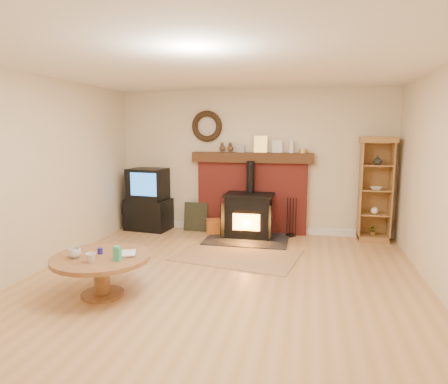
% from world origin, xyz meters
% --- Properties ---
extents(ground, '(5.50, 5.50, 0.00)m').
position_xyz_m(ground, '(0.00, 0.00, 0.00)').
color(ground, tan).
rests_on(ground, ground).
extents(room_shell, '(5.02, 5.52, 2.61)m').
position_xyz_m(room_shell, '(-0.02, 0.09, 1.72)').
color(room_shell, beige).
rests_on(room_shell, ground).
extents(chimney_breast, '(2.20, 0.22, 1.78)m').
position_xyz_m(chimney_breast, '(0.00, 2.67, 0.80)').
color(chimney_breast, maroon).
rests_on(chimney_breast, ground).
extents(wood_stove, '(1.40, 1.00, 1.34)m').
position_xyz_m(wood_stove, '(0.00, 2.28, 0.38)').
color(wood_stove, black).
rests_on(wood_stove, ground).
extents(area_rug, '(1.96, 1.51, 0.01)m').
position_xyz_m(area_rug, '(0.00, 1.21, 0.01)').
color(area_rug, olive).
rests_on(area_rug, ground).
extents(tv_unit, '(0.85, 0.64, 1.17)m').
position_xyz_m(tv_unit, '(-1.95, 2.47, 0.56)').
color(tv_unit, black).
rests_on(tv_unit, ground).
extents(curio_cabinet, '(0.57, 0.41, 1.77)m').
position_xyz_m(curio_cabinet, '(2.12, 2.55, 0.89)').
color(curio_cabinet, olive).
rests_on(curio_cabinet, ground).
extents(firelog_box, '(0.50, 0.41, 0.27)m').
position_xyz_m(firelog_box, '(-0.56, 2.40, 0.14)').
color(firelog_box, orange).
rests_on(firelog_box, ground).
extents(leaning_painting, '(0.45, 0.12, 0.53)m').
position_xyz_m(leaning_painting, '(-1.04, 2.55, 0.27)').
color(leaning_painting, black).
rests_on(leaning_painting, ground).
extents(fire_tools, '(0.19, 0.16, 0.70)m').
position_xyz_m(fire_tools, '(0.72, 2.50, 0.16)').
color(fire_tools, black).
rests_on(fire_tools, ground).
extents(coffee_table, '(1.11, 1.11, 0.63)m').
position_xyz_m(coffee_table, '(-1.25, -0.56, 0.38)').
color(coffee_table, brown).
rests_on(coffee_table, ground).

